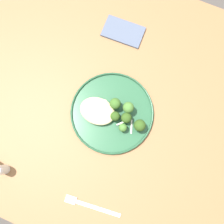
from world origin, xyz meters
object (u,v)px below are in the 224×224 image
Objects in this scene: seared_scallop_left_edge at (101,109)px; broccoli_floret_right_tilted at (128,108)px; broccoli_floret_near_rim at (140,125)px; broccoli_floret_beside_noodles at (123,128)px; broccoli_floret_left_leaning at (115,104)px; seared_scallop_rear_pale at (87,105)px; dinner_plate at (112,113)px; broccoli_floret_tall_stalk at (126,118)px; seared_scallop_on_noodles at (87,111)px; folded_napkin at (123,32)px; seared_scallop_right_edge at (96,104)px; salt_shaker at (1,170)px; seared_scallop_large_seared at (103,116)px; seared_scallop_tilted_round at (103,104)px; dinner_fork at (91,206)px; broccoli_floret_small_sprig at (115,116)px.

seared_scallop_left_edge is 0.10m from broccoli_floret_right_tilted.
broccoli_floret_near_rim is 0.06m from broccoli_floret_beside_noodles.
seared_scallop_rear_pale is at bearing 21.65° from broccoli_floret_left_leaning.
broccoli_floret_tall_stalk reaches higher than dinner_plate.
seared_scallop_rear_pale is at bearing -69.40° from seared_scallop_on_noodles.
broccoli_floret_tall_stalk is 0.91× the size of broccoli_floret_near_rim.
broccoli_floret_left_leaning is at bearing -91.20° from dinner_plate.
broccoli_floret_near_rim reaches higher than folded_napkin.
seared_scallop_right_edge is 0.47× the size of salt_shaker.
broccoli_floret_right_tilted is at bearing -154.45° from seared_scallop_on_noodles.
broccoli_floret_right_tilted reaches higher than broccoli_floret_left_leaning.
seared_scallop_large_seared is 0.65× the size of broccoli_floret_beside_noodles.
seared_scallop_tilted_round reaches higher than seared_scallop_large_seared.
seared_scallop_rear_pale is at bearing -64.11° from dinner_fork.
broccoli_floret_right_tilted reaches higher than seared_scallop_tilted_round.
seared_scallop_on_noodles is 0.53× the size of broccoli_floret_left_leaning.
salt_shaker reaches higher than dinner_fork.
broccoli_floret_right_tilted is at bearing -169.79° from seared_scallop_tilted_round.
seared_scallop_tilted_round and seared_scallop_on_noodles have the same top height.
seared_scallop_large_seared is at bearing 126.07° from seared_scallop_left_edge.
broccoli_floret_small_sprig is at bearing 178.78° from seared_scallop_rear_pale.
broccoli_floret_tall_stalk reaches higher than seared_scallop_left_edge.
dinner_fork is (-0.00, 0.31, -0.04)m from broccoli_floret_tall_stalk.
seared_scallop_on_noodles is 0.66× the size of broccoli_floret_small_sprig.
seared_scallop_tilted_round reaches higher than seared_scallop_rear_pale.
broccoli_floret_near_rim reaches higher than seared_scallop_large_seared.
seared_scallop_tilted_round is 0.06m from seared_scallop_on_noodles.
seared_scallop_rear_pale is 0.61× the size of broccoli_floret_tall_stalk.
dinner_plate is at bearing 174.95° from seared_scallop_right_edge.
broccoli_floret_tall_stalk is 0.31m from dinner_fork.
broccoli_floret_left_leaning and broccoli_floret_near_rim have the same top height.
seared_scallop_left_edge is at bearing 91.01° from seared_scallop_tilted_round.
seared_scallop_large_seared is 0.02m from seared_scallop_left_edge.
broccoli_floret_small_sprig reaches higher than seared_scallop_rear_pale.
broccoli_floret_tall_stalk is 0.90× the size of broccoli_floret_left_leaning.
seared_scallop_on_noodles is at bearing -63.73° from dinner_fork.
broccoli_floret_near_rim is 0.07m from broccoli_floret_right_tilted.
seared_scallop_tilted_round is 0.75× the size of broccoli_floret_beside_noodles.
broccoli_floret_near_rim is at bearing 145.46° from broccoli_floret_right_tilted.
broccoli_floret_small_sprig reaches higher than seared_scallop_right_edge.
seared_scallop_tilted_round is at bearing -154.58° from seared_scallop_rear_pale.
seared_scallop_large_seared is 0.33m from folded_napkin.
broccoli_floret_near_rim is at bearing -139.34° from salt_shaker.
dinner_plate is 1.93× the size of folded_napkin.
folded_napkin is at bearing -91.33° from seared_scallop_rear_pale.
broccoli_floret_near_rim is at bearing 120.83° from folded_napkin.
seared_scallop_tilted_round is at bearing -133.21° from seared_scallop_on_noodles.
seared_scallop_rear_pale is 1.30× the size of seared_scallop_left_edge.
broccoli_floret_near_rim is (-0.14, 0.02, 0.02)m from seared_scallop_tilted_round.
seared_scallop_rear_pale is at bearing 4.58° from seared_scallop_left_edge.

